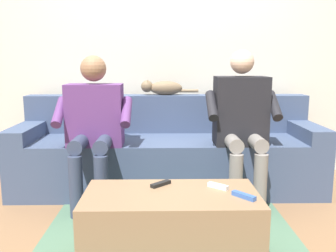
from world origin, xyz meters
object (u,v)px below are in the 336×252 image
couch (168,154)px  coffee_table (171,225)px  person_right_seated (94,121)px  cat_on_backrest (162,88)px  remote_black (161,184)px  remote_blue (244,196)px  person_left_seated (242,117)px  remote_white (218,186)px

couch → coffee_table: bearing=90.0°
person_right_seated → cat_on_backrest: 0.84m
cat_on_backrest → remote_black: bearing=89.4°
cat_on_backrest → remote_blue: 1.64m
person_left_seated → remote_white: bearing=68.8°
person_left_seated → remote_blue: 0.98m
remote_white → couch: bearing=143.3°
cat_on_backrest → remote_white: 1.47m
couch → cat_on_backrest: bearing=-79.5°
person_left_seated → couch: bearing=-30.8°
couch → cat_on_backrest: (0.05, -0.24, 0.57)m
remote_blue → cat_on_backrest: bearing=155.0°
remote_white → person_left_seated: bearing=108.1°
person_right_seated → remote_black: (-0.52, 0.69, -0.27)m
remote_white → remote_black: remote_white is taller
remote_blue → remote_white: bearing=176.3°
coffee_table → person_left_seated: bearing=-124.2°
couch → remote_white: 1.15m
remote_white → remote_black: size_ratio=0.92×
person_left_seated → remote_white: size_ratio=9.50×
person_left_seated → remote_black: size_ratio=8.72×
person_right_seated → cat_on_backrest: (-0.53, -0.61, 0.21)m
coffee_table → cat_on_backrest: size_ratio=1.85×
couch → remote_black: couch is taller
couch → cat_on_backrest: cat_on_backrest is taller
person_right_seated → coffee_table: bearing=125.1°
person_left_seated → cat_on_backrest: bearing=-43.4°
coffee_table → cat_on_backrest: cat_on_backrest is taller
person_left_seated → remote_black: 1.00m
remote_white → remote_black: bearing=-149.8°
coffee_table → person_left_seated: 1.14m
person_left_seated → remote_blue: size_ratio=8.44×
remote_white → remote_black: 0.34m
person_right_seated → cat_on_backrest: size_ratio=2.17×
person_right_seated → remote_black: 0.90m
person_left_seated → cat_on_backrest: person_left_seated is taller
coffee_table → cat_on_backrest: bearing=-88.2°
couch → coffee_table: size_ratio=2.64×
remote_white → remote_blue: size_ratio=0.89×
remote_black → remote_blue: remote_blue is taller
person_right_seated → remote_white: (-0.85, 0.74, -0.27)m
coffee_table → couch: bearing=-90.0°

